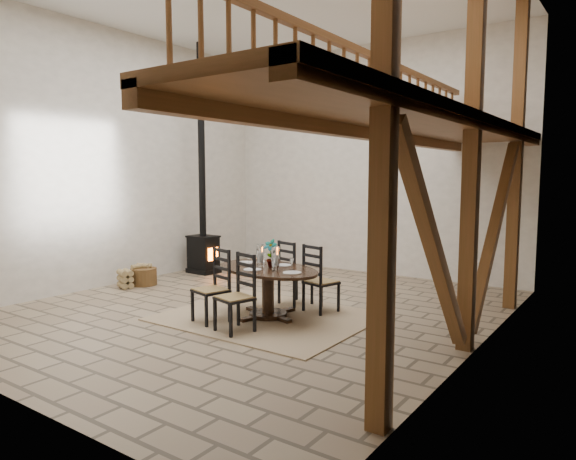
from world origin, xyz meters
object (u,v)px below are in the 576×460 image
Objects in this scene: dining_table at (268,289)px; log_stack at (125,279)px; log_basket at (144,276)px; wood_stove at (203,223)px.

dining_table is 5.61× the size of log_stack.
log_stack is (-3.51, 0.06, -0.26)m from dining_table.
dining_table is 3.50m from log_basket.
wood_stove is 9.75× the size of log_basket.
wood_stove is 2.24m from log_stack.
log_basket is at bearing -172.76° from dining_table.
wood_stove is 12.28× the size of log_stack.
dining_table is 4.04m from wood_stove.
log_stack is at bearing -166.19° from dining_table.
wood_stove reaches higher than dining_table.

